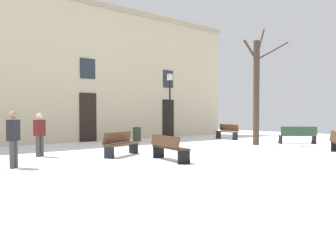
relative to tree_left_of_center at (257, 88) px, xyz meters
name	(u,v)px	position (x,y,z in m)	size (l,w,h in m)	color
ground_plane	(197,155)	(-5.36, -1.07, -2.86)	(35.54, 35.54, 0.00)	white
building_facade	(86,69)	(-5.36, 7.67, 1.22)	(22.21, 0.60, 8.05)	beige
tree_left_of_center	(257,88)	(0.00, 0.00, 0.00)	(1.65, 1.84, 6.01)	#423326
streetlamp	(170,99)	(-1.28, 5.15, -0.44)	(0.30, 0.30, 3.98)	black
litter_bin	(137,134)	(-3.17, 5.85, -2.46)	(0.48, 0.48, 0.79)	#2D3D2D
bench_by_litter_bin	(169,147)	(-7.37, -1.70, -2.41)	(0.91, 1.96, 0.86)	#3D2819
bench_back_to_back_right	(227,131)	(1.98, 3.48, -2.38)	(0.75, 1.78, 0.93)	#51331E
bench_near_lamp	(121,143)	(-7.78, 0.56, -2.40)	(1.91, 1.24, 0.90)	#51331E
bench_far_corner	(298,135)	(2.15, -1.08, -2.40)	(1.76, 1.60, 0.91)	#2D4C33
person_strolling	(40,133)	(-10.14, 2.31, -1.99)	(0.43, 0.32, 1.59)	#403D3A
person_near_bench	(13,137)	(-11.76, 0.08, -1.95)	(0.43, 0.42, 1.65)	#403D3A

